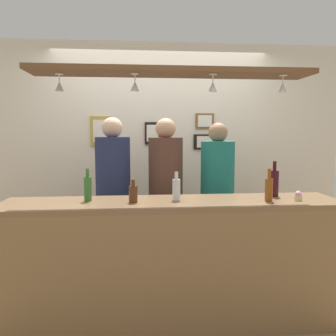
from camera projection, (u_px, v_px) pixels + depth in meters
The scene contains 21 objects.
ground_plane at pixel (169, 301), 3.22m from camera, with size 8.00×8.00×0.00m, color olive.
back_wall at pixel (160, 154), 4.17m from camera, with size 4.40×0.06×2.60m, color silver.
bar_counter at pixel (175, 247), 2.65m from camera, with size 2.70×0.55×1.02m.
overhead_glass_rack at pixel (173, 72), 2.71m from camera, with size 2.20×0.36×0.04m, color brown.
hanging_wineglass_far_left at pixel (59, 86), 2.67m from camera, with size 0.07×0.07×0.13m.
hanging_wineglass_left at pixel (135, 86), 2.66m from camera, with size 0.07×0.07×0.13m.
hanging_wineglass_center_left at pixel (213, 86), 2.68m from camera, with size 0.07×0.07×0.13m.
hanging_wineglass_center at pixel (283, 87), 2.73m from camera, with size 0.07×0.07×0.13m.
person_left_navy_shirt at pixel (113, 186), 3.42m from camera, with size 0.34×0.34×1.71m.
person_middle_brown_shirt at pixel (165, 186), 3.47m from camera, with size 0.34×0.34×1.70m.
person_right_teal_shirt at pixel (217, 188), 3.52m from camera, with size 0.34×0.34×1.66m.
bottle_beer_brown_stubby at pixel (133, 193), 2.70m from camera, with size 0.07×0.07×0.18m.
bottle_soda_clear at pixel (176, 189), 2.78m from camera, with size 0.06×0.06×0.23m.
bottle_wine_dark_red at pixel (274, 182), 2.96m from camera, with size 0.08×0.08×0.30m.
bottle_beer_green_import at pixel (88, 188), 2.76m from camera, with size 0.06×0.06×0.26m.
bottle_beer_amber_tall at pixel (269, 189), 2.74m from camera, with size 0.06×0.06×0.26m.
cupcake at pixel (298, 196), 2.77m from camera, with size 0.06×0.06×0.08m.
picture_frame_upper_small at pixel (205, 121), 4.14m from camera, with size 0.22×0.02×0.18m.
picture_frame_crest at pixel (152, 133), 4.09m from camera, with size 0.18×0.02×0.26m.
picture_frame_lower_pair at pixel (206, 142), 4.16m from camera, with size 0.30×0.02×0.18m.
picture_frame_caricature at pixel (102, 131), 4.04m from camera, with size 0.26×0.02×0.34m.
Camera 1 is at (-0.29, -3.06, 1.57)m, focal length 37.13 mm.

